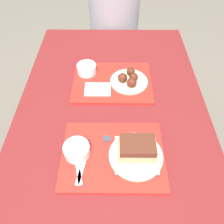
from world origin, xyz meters
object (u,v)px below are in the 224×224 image
object	(u,v)px
bowl_coleslaw_near	(77,150)
brisket_sandwich_plate	(137,151)
bowl_coleslaw_far	(87,68)
person_seated_across	(114,16)
tray_far	(111,82)
wings_plate_far	(129,79)
tray_near	(113,155)

from	to	relation	value
bowl_coleslaw_near	brisket_sandwich_plate	bearing A→B (deg)	-2.87
bowl_coleslaw_far	person_seated_across	bearing A→B (deg)	77.68
tray_far	wings_plate_far	world-z (taller)	wings_plate_far
tray_far	brisket_sandwich_plate	bearing A→B (deg)	-77.14
bowl_coleslaw_far	tray_far	bearing A→B (deg)	-28.02
bowl_coleslaw_far	person_seated_across	world-z (taller)	person_seated_across
tray_far	tray_near	bearing A→B (deg)	-88.77
brisket_sandwich_plate	person_seated_across	xyz separation A→B (m)	(-0.09, 1.23, -0.06)
wings_plate_far	person_seated_across	world-z (taller)	person_seated_across
bowl_coleslaw_near	wings_plate_far	world-z (taller)	wings_plate_far
brisket_sandwich_plate	person_seated_across	world-z (taller)	person_seated_across
tray_far	person_seated_across	bearing A→B (deg)	88.90
bowl_coleslaw_near	tray_near	bearing A→B (deg)	-1.27
bowl_coleslaw_near	person_seated_across	world-z (taller)	person_seated_across
tray_near	brisket_sandwich_plate	xyz separation A→B (m)	(0.09, -0.01, 0.04)
tray_far	person_seated_across	world-z (taller)	person_seated_across
tray_far	person_seated_across	distance (m)	0.78
bowl_coleslaw_near	tray_far	bearing A→B (deg)	72.81
tray_near	person_seated_across	xyz separation A→B (m)	(0.01, 1.22, -0.02)
tray_near	wings_plate_far	size ratio (longest dim) A/B	2.09
brisket_sandwich_plate	wings_plate_far	bearing A→B (deg)	91.10
brisket_sandwich_plate	tray_near	bearing A→B (deg)	174.65
tray_far	bowl_coleslaw_near	size ratio (longest dim) A/B	3.98
tray_near	bowl_coleslaw_far	distance (m)	0.54
tray_far	person_seated_across	xyz separation A→B (m)	(0.01, 0.78, -0.02)
brisket_sandwich_plate	wings_plate_far	distance (m)	0.45
brisket_sandwich_plate	bowl_coleslaw_near	bearing A→B (deg)	177.13
bowl_coleslaw_near	bowl_coleslaw_far	xyz separation A→B (m)	(-0.00, 0.51, 0.00)
wings_plate_far	person_seated_across	bearing A→B (deg)	95.84
tray_near	tray_far	size ratio (longest dim) A/B	1.00
tray_far	bowl_coleslaw_near	distance (m)	0.46
tray_near	bowl_coleslaw_near	bearing A→B (deg)	178.73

